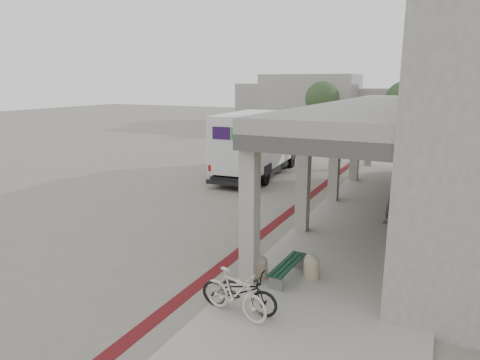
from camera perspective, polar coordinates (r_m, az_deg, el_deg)
The scene contains 14 objects.
ground at distance 14.35m, azimuth -0.48°, elevation -6.43°, with size 120.00×120.00×0.00m, color slate.
bike_lane_stripe at distance 15.72m, azimuth 6.08°, elevation -4.73°, with size 0.35×40.00×0.01m, color #551114.
sidewalk at distance 13.15m, azimuth 15.48°, elevation -8.51°, with size 4.40×28.00×0.12m, color #9D998C.
transit_building at distance 16.67m, azimuth 28.88°, elevation 6.68°, with size 7.60×17.00×7.00m.
distant_backdrop at distance 48.84m, azimuth 15.87°, elevation 10.12°, with size 28.00×10.00×6.50m.
tree_left at distance 41.62m, azimuth 10.90°, elevation 10.61°, with size 3.20×3.20×4.80m.
tree_mid at distance 42.32m, azimuth 20.96°, elevation 10.03°, with size 3.20×3.20×4.80m.
fedex_truck at distance 22.08m, azimuth 2.45°, elevation 5.11°, with size 2.91×7.80×3.26m.
bench at distance 10.59m, azimuth 6.35°, elevation -11.53°, with size 0.42×1.65×0.38m.
bollard_near at distance 10.57m, azimuth 2.62°, elevation -11.41°, with size 0.39×0.39×0.58m.
bollard_far at distance 10.73m, azimuth 9.49°, elevation -11.27°, with size 0.37×0.37×0.56m.
utility_cabinet at distance 14.02m, azimuth 20.64°, elevation -5.07°, with size 0.46×0.61×1.01m, color slate.
bicycle_black at distance 9.10m, azimuth -0.15°, elevation -14.60°, with size 0.59×1.69×0.89m, color black.
bicycle_cream at distance 8.93m, azimuth -0.70°, elevation -14.87°, with size 0.46×1.61×0.97m, color beige.
Camera 1 is at (6.07, -12.09, 4.78)m, focal length 32.00 mm.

